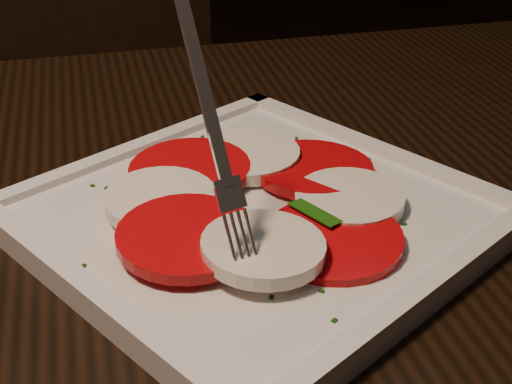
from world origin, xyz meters
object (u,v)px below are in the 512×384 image
Objects in this scene: plate at (256,219)px; chair at (112,98)px; fork at (205,120)px; table at (138,333)px.

chair is at bearing 87.92° from plate.
plate is 0.11m from fork.
table is 0.80m from chair.
table is 0.22m from fork.
chair is at bearing 81.34° from table.
table is at bearing -95.07° from chair.
fork is (-0.04, -0.03, 0.10)m from plate.
table is 8.99× the size of fork.
fork reaches higher than table.
table is at bearing 160.96° from plate.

